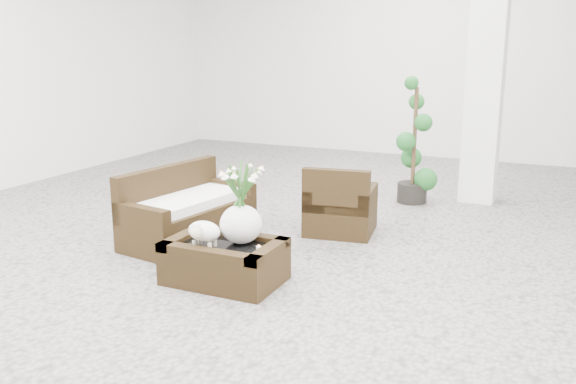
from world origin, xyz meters
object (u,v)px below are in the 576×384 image
at_px(armchair, 341,199).
at_px(topiary, 414,142).
at_px(coffee_table, 225,263).
at_px(loveseat, 189,205).

height_order(armchair, topiary, topiary).
bearing_deg(topiary, armchair, -103.69).
bearing_deg(topiary, coffee_table, -103.28).
bearing_deg(coffee_table, armchair, 77.08).
distance_m(coffee_table, topiary, 3.29).
bearing_deg(armchair, coffee_table, 68.39).
distance_m(coffee_table, loveseat, 1.18).
xyz_separation_m(armchair, topiary, (0.36, 1.50, 0.38)).
distance_m(loveseat, topiary, 2.88).
relative_size(coffee_table, topiary, 0.61).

